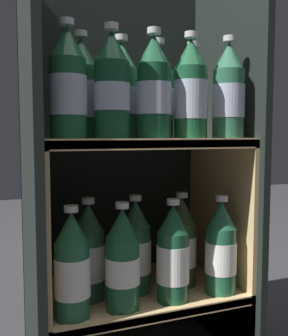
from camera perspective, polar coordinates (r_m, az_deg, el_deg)
The scene contains 21 objects.
fridge_back_wall at distance 1.20m, azimuth -3.97°, elevation 0.59°, with size 0.56×0.02×1.02m, color black.
fridge_side_left at distance 0.97m, azimuth -16.13°, elevation -0.60°, with size 0.02×0.38×1.02m, color black.
fridge_side_right at distance 1.15m, azimuth 11.67°, elevation 0.33°, with size 0.02×0.38×1.02m, color black.
shelf_lower at distance 1.11m, azimuth -0.80°, elevation -18.84°, with size 0.52×0.34×0.19m.
shelf_upper at distance 1.04m, azimuth -0.89°, elevation -5.63°, with size 0.52×0.34×0.59m.
bottle_upper_front_0 at distance 0.87m, azimuth -11.01°, elevation 11.44°, with size 0.08×0.08×0.26m.
bottle_upper_front_1 at distance 0.89m, azimuth -4.69°, elevation 11.44°, with size 0.08×0.08×0.26m.
bottle_upper_front_2 at distance 0.93m, azimuth 1.54°, elevation 11.15°, with size 0.08×0.08×0.26m.
bottle_upper_front_3 at distance 0.97m, azimuth 6.77°, elevation 10.80°, with size 0.08×0.08×0.26m.
bottle_upper_front_4 at distance 1.02m, azimuth 12.17°, elevation 10.43°, with size 0.08×0.08×0.26m.
bottle_upper_back_0 at distance 0.97m, azimuth -9.07°, elevation 10.80°, with size 0.08×0.08×0.26m.
bottle_upper_back_1 at distance 0.99m, azimuth -3.28°, elevation 10.76°, with size 0.08×0.08×0.26m.
bottle_upper_back_2 at distance 1.03m, azimuth 2.05°, elevation 10.56°, with size 0.08×0.08×0.26m.
bottle_upper_back_3 at distance 1.07m, azimuth 7.07°, elevation 10.24°, with size 0.08×0.08×0.26m.
bottle_lower_front_0 at distance 0.92m, azimuth -10.39°, elevation -14.21°, with size 0.08×0.08×0.26m.
bottle_lower_front_1 at distance 0.94m, azimuth -3.14°, elevation -13.47°, with size 0.08×0.08×0.26m.
bottle_lower_front_2 at distance 0.99m, azimuth 4.22°, elevation -12.68°, with size 0.08×0.08×0.26m.
bottle_lower_front_3 at distance 1.05m, azimuth 11.08°, elevation -11.63°, with size 0.08×0.08×0.26m.
bottle_lower_back_0 at distance 1.01m, azimuth -8.01°, elevation -12.35°, with size 0.08×0.08×0.26m.
bottle_lower_back_1 at distance 1.04m, azimuth -1.22°, elevation -11.71°, with size 0.08×0.08×0.26m.
bottle_lower_back_2 at distance 1.09m, azimuth 5.47°, elevation -10.93°, with size 0.08×0.08×0.26m.
Camera 1 is at (-0.36, -0.80, 0.60)m, focal length 42.00 mm.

